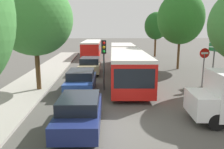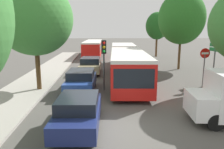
{
  "view_description": "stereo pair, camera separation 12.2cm",
  "coord_description": "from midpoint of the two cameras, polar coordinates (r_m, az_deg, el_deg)",
  "views": [
    {
      "loc": [
        -0.66,
        -8.6,
        4.08
      ],
      "look_at": [
        0.2,
        5.39,
        1.2
      ],
      "focal_mm": 35.0,
      "sensor_mm": 36.0,
      "label": 1
    },
    {
      "loc": [
        -0.54,
        -8.61,
        4.08
      ],
      "look_at": [
        0.2,
        5.39,
        1.2
      ],
      "focal_mm": 35.0,
      "sensor_mm": 36.0,
      "label": 2
    }
  ],
  "objects": [
    {
      "name": "articulated_bus",
      "position": [
        19.82,
        3.77,
        3.9
      ],
      "size": [
        3.51,
        16.81,
        2.48
      ],
      "rotation": [
        0.0,
        0.0,
        -1.63
      ],
      "color": "red",
      "rests_on": "ground"
    },
    {
      "name": "tree_right_mid",
      "position": [
        23.94,
        17.88,
        13.52
      ],
      "size": [
        4.68,
        4.68,
        7.88
      ],
      "color": "#51381E",
      "rests_on": "ground"
    },
    {
      "name": "no_entry_sign",
      "position": [
        16.71,
        23.18,
        3.1
      ],
      "size": [
        0.7,
        0.08,
        2.82
      ],
      "rotation": [
        0.0,
        0.0,
        -1.57
      ],
      "color": "#56595E",
      "rests_on": "ground"
    },
    {
      "name": "city_bus_rear",
      "position": [
        34.36,
        -4.85,
        7.07
      ],
      "size": [
        2.82,
        11.17,
        2.39
      ],
      "rotation": [
        0.0,
        0.0,
        1.54
      ],
      "color": "red",
      "rests_on": "ground"
    },
    {
      "name": "ground_plane",
      "position": [
        9.54,
        0.9,
        -13.71
      ],
      "size": [
        200.0,
        200.0,
        0.0
      ],
      "primitive_type": "plane",
      "color": "#4F4C47"
    },
    {
      "name": "queued_car_tan",
      "position": [
        20.86,
        -5.44,
        2.43
      ],
      "size": [
        2.04,
        4.45,
        1.52
      ],
      "rotation": [
        0.0,
        0.0,
        1.53
      ],
      "color": "tan",
      "rests_on": "ground"
    },
    {
      "name": "queued_car_navy",
      "position": [
        9.35,
        -8.33,
        -9.6
      ],
      "size": [
        1.9,
        4.14,
        1.41
      ],
      "rotation": [
        0.0,
        0.0,
        1.53
      ],
      "color": "navy",
      "rests_on": "ground"
    },
    {
      "name": "traffic_light",
      "position": [
        14.75,
        -1.9,
        5.45
      ],
      "size": [
        0.33,
        0.37,
        3.4
      ],
      "rotation": [
        0.0,
        0.0,
        -1.51
      ],
      "color": "#56595E",
      "rests_on": "ground"
    },
    {
      "name": "queued_car_blue",
      "position": [
        14.77,
        -7.79,
        -1.57
      ],
      "size": [
        1.96,
        4.27,
        1.46
      ],
      "rotation": [
        0.0,
        0.0,
        1.53
      ],
      "color": "#284799",
      "rests_on": "ground"
    },
    {
      "name": "tree_left_mid",
      "position": [
        15.17,
        -19.33,
        13.63
      ],
      "size": [
        4.88,
        4.88,
        7.16
      ],
      "color": "#51381E",
      "rests_on": "ground"
    },
    {
      "name": "kerb_strip_left",
      "position": [
        22.38,
        -16.22,
        0.83
      ],
      "size": [
        3.2,
        35.63,
        0.14
      ],
      "primitive_type": "cube",
      "color": "#9E998E",
      "rests_on": "ground"
    },
    {
      "name": "direction_sign_post",
      "position": [
        18.26,
        25.53,
        5.74
      ],
      "size": [
        0.22,
        1.4,
        3.6
      ],
      "rotation": [
        0.0,
        0.0,
        3.26
      ],
      "color": "#56595E",
      "rests_on": "ground"
    },
    {
      "name": "tree_right_far",
      "position": [
        34.41,
        11.99,
        12.14
      ],
      "size": [
        3.44,
        3.44,
        6.7
      ],
      "color": "#51381E",
      "rests_on": "ground"
    }
  ]
}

